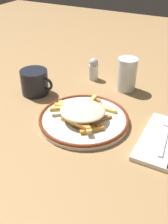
{
  "coord_description": "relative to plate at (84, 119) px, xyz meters",
  "views": [
    {
      "loc": [
        0.3,
        -0.57,
        0.45
      ],
      "look_at": [
        0.0,
        0.0,
        0.03
      ],
      "focal_mm": 43.58,
      "sensor_mm": 36.0,
      "label": 1
    }
  ],
  "objects": [
    {
      "name": "ground_plane",
      "position": [
        0.0,
        0.0,
        -0.01
      ],
      "size": [
        2.6,
        2.6,
        0.0
      ],
      "primitive_type": "plane",
      "color": "#997347"
    },
    {
      "name": "plate",
      "position": [
        0.0,
        0.0,
        0.0
      ],
      "size": [
        0.26,
        0.26,
        0.02
      ],
      "color": "white",
      "rests_on": "ground_plane"
    },
    {
      "name": "fries_heap",
      "position": [
        -0.0,
        -0.0,
        0.03
      ],
      "size": [
        0.18,
        0.19,
        0.04
      ],
      "color": "#E9A64E",
      "rests_on": "plate"
    },
    {
      "name": "fork",
      "position": [
        0.23,
        0.03,
        0.01
      ],
      "size": [
        0.04,
        0.18,
        0.01
      ],
      "color": "silver",
      "rests_on": "napkin"
    },
    {
      "name": "water_glass",
      "position": [
        0.04,
        0.24,
        0.05
      ],
      "size": [
        0.07,
        0.07,
        0.11
      ],
      "primitive_type": "cylinder",
      "color": "silver",
      "rests_on": "ground_plane"
    },
    {
      "name": "coffee_mug",
      "position": [
        -0.23,
        0.08,
        0.03
      ],
      "size": [
        0.12,
        0.09,
        0.08
      ],
      "color": "black",
      "rests_on": "ground_plane"
    },
    {
      "name": "salt_shaker",
      "position": [
        -0.1,
        0.26,
        0.03
      ],
      "size": [
        0.03,
        0.03,
        0.08
      ],
      "color": "silver",
      "rests_on": "ground_plane"
    }
  ]
}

